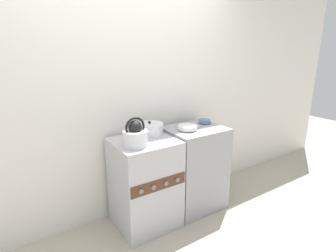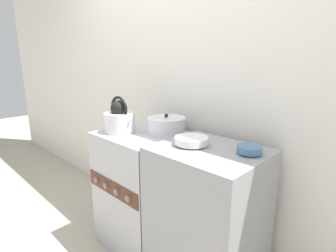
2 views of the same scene
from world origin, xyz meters
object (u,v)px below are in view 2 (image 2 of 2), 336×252
kettle (120,119)px  small_ceramic_bowl (249,149)px  cooking_pot (166,125)px  stove (143,189)px  enamel_bowl (191,140)px

kettle → small_ceramic_bowl: kettle is taller
kettle → cooking_pot: 0.35m
stove → cooking_pot: bearing=42.7°
small_ceramic_bowl → enamel_bowl: bearing=-162.6°
stove → enamel_bowl: enamel_bowl is taller
cooking_pot → kettle: bearing=-140.0°
enamel_bowl → small_ceramic_bowl: (0.32, 0.10, -0.00)m
small_ceramic_bowl → kettle: bearing=-170.0°
kettle → small_ceramic_bowl: bearing=10.0°
stove → cooking_pot: size_ratio=3.24×
cooking_pot → enamel_bowl: 0.39m
cooking_pot → small_ceramic_bowl: bearing=-4.7°
stove → small_ceramic_bowl: small_ceramic_bowl is taller
stove → kettle: 0.57m
kettle → enamel_bowl: (0.62, 0.07, -0.04)m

